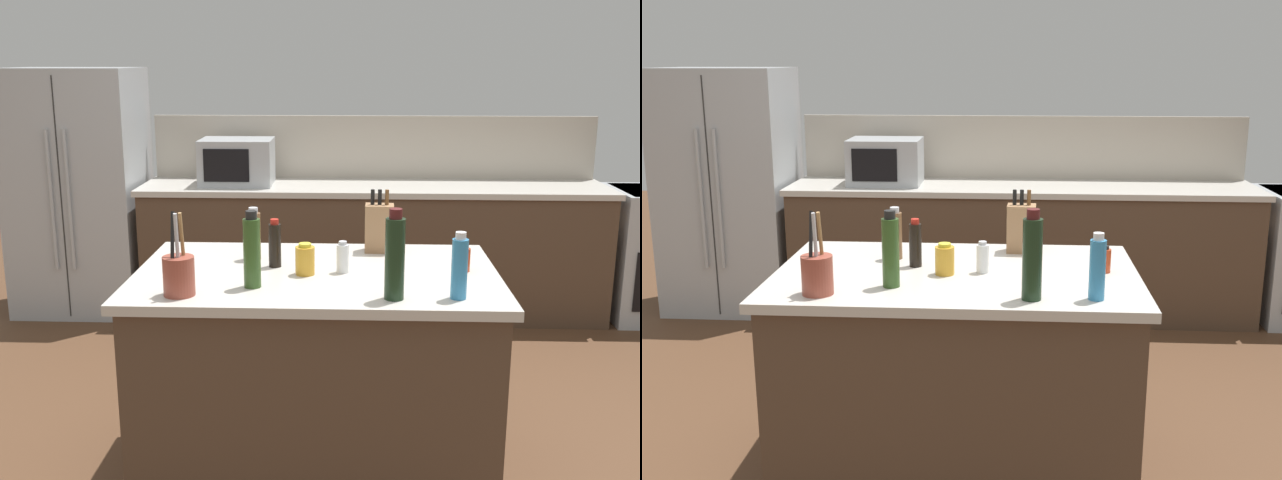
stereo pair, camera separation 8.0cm
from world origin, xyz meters
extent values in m
plane|color=brown|center=(0.00, 0.00, 0.00)|extent=(14.00, 14.00, 0.00)
cube|color=#4C3828|center=(0.30, 2.20, 0.45)|extent=(3.23, 0.62, 0.90)
cube|color=beige|center=(0.30, 2.20, 0.92)|extent=(3.27, 0.66, 0.04)
cube|color=#B2A899|center=(0.30, 2.52, 1.17)|extent=(3.23, 0.03, 0.46)
cube|color=#4C3828|center=(0.00, 0.00, 0.45)|extent=(1.46, 0.91, 0.90)
cube|color=beige|center=(0.00, 0.00, 0.92)|extent=(1.52, 0.97, 0.04)
cube|color=#ADB2B7|center=(-1.82, 2.25, 0.87)|extent=(0.89, 0.72, 1.75)
cube|color=#2D2D2D|center=(-1.82, 1.89, 0.87)|extent=(0.01, 0.00, 1.66)
cylinder|color=#ADB2B7|center=(-1.88, 1.87, 0.87)|extent=(0.02, 0.02, 0.96)
cylinder|color=#ADB2B7|center=(-1.76, 1.87, 0.87)|extent=(0.02, 0.02, 0.96)
cube|color=#ADB2B7|center=(-0.66, 2.20, 1.10)|extent=(0.50, 0.38, 0.32)
cube|color=black|center=(-0.71, 2.01, 1.10)|extent=(0.31, 0.01, 0.22)
cube|color=#936B47|center=(0.27, 0.35, 1.05)|extent=(0.13, 0.11, 0.22)
cylinder|color=black|center=(0.24, 0.35, 1.20)|extent=(0.02, 0.02, 0.07)
cylinder|color=black|center=(0.27, 0.35, 1.20)|extent=(0.02, 0.02, 0.07)
cylinder|color=brown|center=(0.31, 0.34, 1.20)|extent=(0.02, 0.02, 0.07)
cylinder|color=brown|center=(-0.50, -0.34, 1.02)|extent=(0.12, 0.12, 0.15)
cylinder|color=olive|center=(-0.49, -0.33, 1.17)|extent=(0.01, 0.05, 0.18)
cylinder|color=black|center=(-0.52, -0.34, 1.17)|extent=(0.01, 0.05, 0.18)
cylinder|color=#B2B2B7|center=(-0.50, -0.36, 1.17)|extent=(0.01, 0.03, 0.18)
cylinder|color=brown|center=(-0.29, 0.19, 1.04)|extent=(0.06, 0.06, 0.21)
cylinder|color=#B2B2B7|center=(-0.29, 0.19, 1.16)|extent=(0.04, 0.04, 0.03)
cylinder|color=silver|center=(0.11, -0.01, 1.00)|extent=(0.05, 0.05, 0.12)
cylinder|color=#B2B2B7|center=(0.11, -0.01, 1.07)|extent=(0.03, 0.03, 0.02)
cylinder|color=black|center=(0.31, -0.36, 1.09)|extent=(0.07, 0.07, 0.31)
cylinder|color=#4C1919|center=(0.31, -0.36, 1.26)|extent=(0.05, 0.05, 0.04)
cylinder|color=#B73D1E|center=(0.62, 0.03, 0.99)|extent=(0.06, 0.06, 0.10)
cylinder|color=black|center=(0.62, 0.03, 1.05)|extent=(0.04, 0.04, 0.02)
cylinder|color=#3384BC|center=(0.55, -0.34, 1.05)|extent=(0.06, 0.06, 0.23)
cylinder|color=white|center=(0.55, -0.34, 1.18)|extent=(0.04, 0.04, 0.03)
cylinder|color=black|center=(-0.18, 0.07, 1.03)|extent=(0.05, 0.05, 0.19)
cylinder|color=#B22319|center=(-0.18, 0.07, 1.14)|extent=(0.03, 0.03, 0.02)
cylinder|color=#2D4C1E|center=(-0.24, -0.23, 1.08)|extent=(0.07, 0.07, 0.27)
cylinder|color=black|center=(-0.24, -0.23, 1.23)|extent=(0.04, 0.04, 0.03)
cylinder|color=gold|center=(-0.05, -0.05, 1.00)|extent=(0.08, 0.08, 0.12)
cylinder|color=gold|center=(-0.05, -0.05, 1.06)|extent=(0.05, 0.05, 0.02)
camera|label=1|loc=(0.14, -3.02, 1.81)|focal=42.00mm
camera|label=2|loc=(0.22, -3.01, 1.81)|focal=42.00mm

